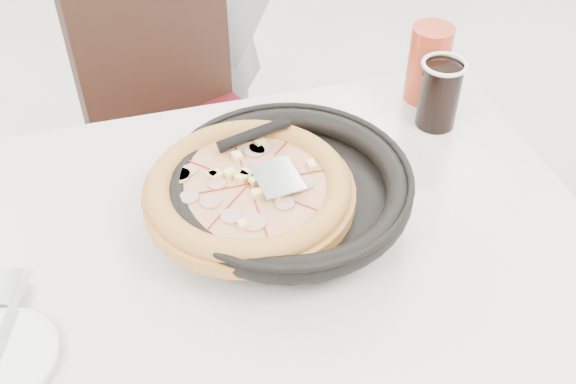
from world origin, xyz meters
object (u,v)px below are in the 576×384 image
object	(u,v)px
pizza_pan	(288,196)
chair_far	(202,150)
pizza	(249,194)
red_cup	(428,64)
main_table	(243,374)
cola_glass	(439,96)

from	to	relation	value
pizza_pan	chair_far	bearing A→B (deg)	97.41
pizza_pan	pizza	world-z (taller)	pizza
chair_far	red_cup	world-z (taller)	chair_far
main_table	chair_far	xyz separation A→B (m)	(0.03, 0.60, 0.10)
main_table	cola_glass	bearing A→B (deg)	25.46
main_table	pizza	bearing A→B (deg)	49.76
main_table	red_cup	bearing A→B (deg)	33.05
pizza	red_cup	world-z (taller)	red_cup
pizza_pan	pizza	bearing A→B (deg)	178.55
main_table	chair_far	world-z (taller)	chair_far
main_table	pizza_pan	world-z (taller)	pizza_pan
chair_far	pizza_pan	bearing A→B (deg)	75.53
pizza_pan	red_cup	size ratio (longest dim) A/B	2.34
main_table	chair_far	bearing A→B (deg)	86.78
chair_far	pizza_pan	xyz separation A→B (m)	(0.07, -0.56, 0.32)
main_table	red_cup	xyz separation A→B (m)	(0.47, 0.31, 0.45)
chair_far	cola_glass	size ratio (longest dim) A/B	7.31
main_table	red_cup	distance (m)	0.72
chair_far	pizza	size ratio (longest dim) A/B	2.75
chair_far	pizza_pan	size ratio (longest dim) A/B	2.53
pizza_pan	red_cup	world-z (taller)	red_cup
chair_far	red_cup	distance (m)	0.64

